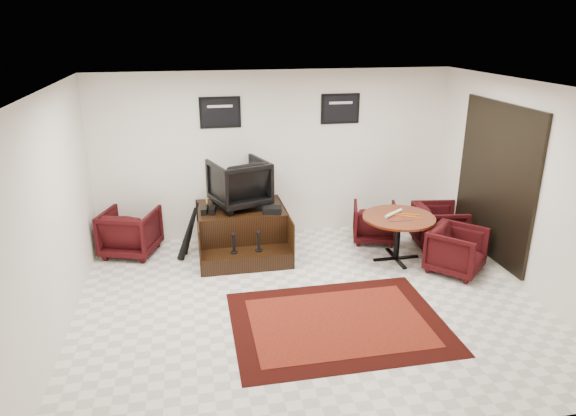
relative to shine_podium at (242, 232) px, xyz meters
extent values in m
plane|color=white|center=(0.68, -1.83, -0.33)|extent=(6.00, 6.00, 0.00)
cube|color=white|center=(0.68, 0.67, 1.07)|extent=(6.00, 0.02, 2.80)
cube|color=white|center=(0.68, -4.33, 1.07)|extent=(6.00, 0.02, 2.80)
cube|color=white|center=(-2.32, -1.83, 1.07)|extent=(0.02, 5.00, 2.80)
cube|color=white|center=(3.68, -1.83, 1.07)|extent=(0.02, 5.00, 2.80)
cube|color=white|center=(0.68, -1.83, 2.47)|extent=(6.00, 5.00, 0.02)
cube|color=black|center=(3.65, -1.13, 0.97)|extent=(0.05, 1.90, 2.30)
cube|color=black|center=(3.64, -1.13, 0.97)|extent=(0.02, 1.72, 2.12)
cube|color=black|center=(3.64, -1.13, 0.97)|extent=(0.03, 0.05, 2.12)
cube|color=black|center=(-0.22, 0.65, 1.82)|extent=(0.66, 0.03, 0.50)
cube|color=black|center=(-0.22, 0.64, 1.82)|extent=(0.58, 0.01, 0.42)
cube|color=silver|center=(-0.22, 0.63, 1.92)|extent=(0.40, 0.00, 0.04)
cube|color=black|center=(1.78, 0.65, 1.82)|extent=(0.66, 0.03, 0.50)
cube|color=black|center=(1.78, 0.64, 1.82)|extent=(0.58, 0.01, 0.42)
cube|color=silver|center=(1.78, 0.63, 1.92)|extent=(0.40, 0.00, 0.04)
cube|color=black|center=(0.92, -2.37, -0.33)|extent=(2.60, 1.95, 0.01)
cube|color=#510F0B|center=(0.92, -2.37, -0.32)|extent=(2.14, 1.49, 0.01)
cube|color=black|center=(0.00, 0.10, 0.03)|extent=(1.39, 1.03, 0.72)
cube|color=black|center=(0.00, -0.63, -0.20)|extent=(1.39, 0.41, 0.26)
cube|color=black|center=(-0.69, -0.11, 0.03)|extent=(0.02, 1.44, 0.72)
cube|color=black|center=(0.69, -0.11, 0.03)|extent=(0.02, 1.44, 0.72)
cylinder|color=black|center=(-0.19, -0.63, -0.07)|extent=(0.11, 0.11, 0.02)
cylinder|color=black|center=(-0.19, -0.63, 0.06)|extent=(0.04, 0.04, 0.24)
sphere|color=black|center=(-0.19, -0.63, 0.22)|extent=(0.07, 0.07, 0.07)
cylinder|color=black|center=(0.19, -0.63, -0.07)|extent=(0.11, 0.11, 0.02)
cylinder|color=black|center=(0.19, -0.63, 0.06)|extent=(0.04, 0.04, 0.24)
sphere|color=black|center=(0.19, -0.63, 0.22)|extent=(0.07, 0.07, 0.07)
imported|color=black|center=(0.00, 0.15, 0.81)|extent=(1.02, 0.98, 0.84)
cube|color=black|center=(-0.57, -0.06, 0.43)|extent=(0.14, 0.27, 0.09)
cube|color=black|center=(-0.45, -0.09, 0.43)|extent=(0.14, 0.27, 0.09)
cube|color=black|center=(0.46, -0.27, 0.44)|extent=(0.32, 0.26, 0.10)
imported|color=black|center=(-1.75, 0.24, 0.08)|extent=(0.99, 0.96, 0.82)
cylinder|color=#4E1B0B|center=(2.33, -0.79, 0.37)|extent=(1.10, 1.10, 0.03)
cylinder|color=black|center=(2.33, -0.79, 0.03)|extent=(0.09, 0.09, 0.65)
cube|color=black|center=(2.33, -0.79, -0.32)|extent=(0.74, 0.06, 0.03)
cube|color=black|center=(2.33, -0.79, -0.32)|extent=(0.06, 0.74, 0.03)
imported|color=black|center=(2.25, -0.01, 0.02)|extent=(0.85, 0.82, 0.71)
imported|color=black|center=(3.21, -0.42, 0.05)|extent=(0.80, 0.84, 0.77)
imported|color=black|center=(3.03, -1.35, 0.04)|extent=(1.00, 1.00, 0.75)
cylinder|color=white|center=(2.28, -0.71, 0.41)|extent=(0.37, 0.29, 0.05)
cylinder|color=orange|center=(2.45, -0.81, 0.39)|extent=(0.38, 0.25, 0.01)
cylinder|color=orange|center=(2.45, -0.71, 0.39)|extent=(0.41, 0.20, 0.01)
cylinder|color=#4C1933|center=(2.15, -0.98, 0.39)|extent=(0.10, 0.02, 0.01)
cylinder|color=#4C1933|center=(2.21, -0.98, 0.39)|extent=(0.10, 0.02, 0.01)
cylinder|color=#4C1933|center=(2.27, -0.98, 0.39)|extent=(0.10, 0.02, 0.01)
cylinder|color=#4C1933|center=(2.33, -0.98, 0.39)|extent=(0.10, 0.02, 0.01)
cylinder|color=#4C1933|center=(2.39, -0.98, 0.39)|extent=(0.10, 0.02, 0.01)
cylinder|color=#4C1933|center=(2.45, -0.98, 0.39)|extent=(0.10, 0.02, 0.01)
camera|label=1|loc=(-0.74, -7.64, 3.16)|focal=32.00mm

